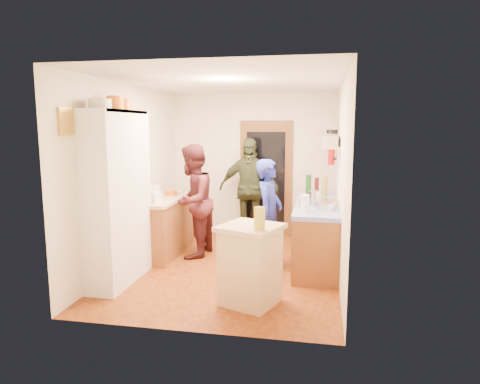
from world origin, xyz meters
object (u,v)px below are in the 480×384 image
(hutch_body, at_px, (118,198))
(island_base, at_px, (250,267))
(right_counter_base, at_px, (316,234))
(person_back, at_px, (249,189))
(person_hob, at_px, (270,214))
(person_left, at_px, (195,201))

(hutch_body, bearing_deg, island_base, -12.76)
(right_counter_base, relative_size, person_back, 1.22)
(person_hob, bearing_deg, right_counter_base, -48.27)
(person_hob, bearing_deg, hutch_body, 123.59)
(hutch_body, height_order, person_left, hutch_body)
(person_left, bearing_deg, island_base, 39.76)
(hutch_body, bearing_deg, person_left, 62.29)
(right_counter_base, height_order, person_back, person_back)
(hutch_body, bearing_deg, right_counter_base, 27.47)
(person_hob, bearing_deg, person_left, 81.17)
(person_left, relative_size, person_back, 0.96)
(island_base, bearing_deg, person_hob, 86.64)
(hutch_body, xyz_separation_m, island_base, (1.78, -0.40, -0.67))
(hutch_body, height_order, person_hob, hutch_body)
(person_hob, relative_size, person_back, 0.86)
(person_back, bearing_deg, person_left, -120.11)
(person_hob, height_order, person_back, person_back)
(right_counter_base, xyz_separation_m, island_base, (-0.72, -1.70, 0.01))
(island_base, bearing_deg, person_back, 99.70)
(island_base, height_order, person_back, person_back)
(right_counter_base, bearing_deg, hutch_body, -152.53)
(right_counter_base, height_order, person_hob, person_hob)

